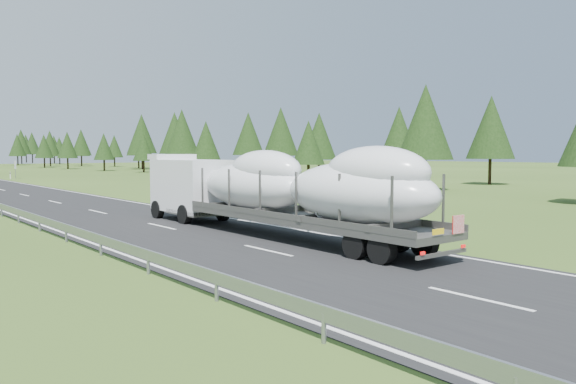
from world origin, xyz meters
TOP-DOWN VIEW (x-y plane):
  - ground at (0.00, 0.00)m, footprint 400.00×400.00m
  - highway_sign at (7.20, 80.00)m, footprint 0.08×0.90m
  - tree_line_right at (39.02, 95.63)m, footprint 26.41×253.89m
  - boat_truck at (2.60, 11.83)m, footprint 3.16×19.62m

SIDE VIEW (x-z plane):
  - ground at x=0.00m, z-range 0.00..0.00m
  - highway_sign at x=7.20m, z-range 0.51..3.11m
  - boat_truck at x=2.60m, z-range 0.21..4.19m
  - tree_line_right at x=39.02m, z-range 0.35..12.89m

